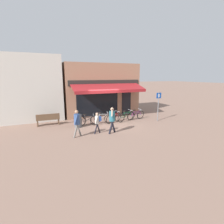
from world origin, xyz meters
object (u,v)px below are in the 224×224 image
(pedestrian_second_adult, at_px, (77,121))
(pedestrian_adult, at_px, (112,118))
(bicycle_purple, at_px, (136,115))
(pedestrian_child, at_px, (98,120))
(litter_bin, at_px, (78,120))
(parking_sign, at_px, (158,103))
(park_bench, at_px, (48,119))
(bicycle_green, at_px, (126,116))
(bicycle_black, at_px, (88,120))
(bicycle_silver, at_px, (102,118))
(bicycle_red, at_px, (114,118))

(pedestrian_second_adult, bearing_deg, pedestrian_adult, 177.10)
(bicycle_purple, bearing_deg, pedestrian_child, -160.18)
(litter_bin, distance_m, parking_sign, 6.34)
(pedestrian_adult, relative_size, pedestrian_second_adult, 1.01)
(litter_bin, relative_size, park_bench, 0.62)
(litter_bin, height_order, parking_sign, parking_sign)
(bicycle_purple, xyz_separation_m, park_bench, (-6.70, 1.08, 0.08))
(bicycle_purple, distance_m, pedestrian_second_adult, 5.78)
(litter_bin, bearing_deg, bicycle_purple, 2.74)
(pedestrian_adult, bearing_deg, bicycle_purple, -141.28)
(bicycle_green, relative_size, litter_bin, 1.78)
(pedestrian_second_adult, bearing_deg, bicycle_purple, -156.30)
(bicycle_black, bearing_deg, pedestrian_child, -73.47)
(bicycle_silver, relative_size, bicycle_purple, 1.03)
(bicycle_black, xyz_separation_m, bicycle_purple, (4.07, 0.12, 0.00))
(bicycle_silver, xyz_separation_m, litter_bin, (-1.88, -0.18, 0.11))
(bicycle_green, xyz_separation_m, pedestrian_adult, (-2.17, -2.21, 0.61))
(pedestrian_child, relative_size, litter_bin, 1.33)
(park_bench, bearing_deg, bicycle_black, -23.03)
(bicycle_green, xyz_separation_m, pedestrian_child, (-3.03, -1.93, 0.45))
(bicycle_green, bearing_deg, pedestrian_second_adult, -174.21)
(bicycle_red, bearing_deg, park_bench, 140.13)
(pedestrian_second_adult, height_order, parking_sign, parking_sign)
(bicycle_green, xyz_separation_m, litter_bin, (-3.84, -0.09, 0.11))
(pedestrian_child, relative_size, parking_sign, 0.58)
(pedestrian_second_adult, xyz_separation_m, park_bench, (-1.39, 3.27, -0.52))
(bicycle_black, relative_size, park_bench, 1.04)
(bicycle_red, relative_size, bicycle_green, 0.90)
(bicycle_green, relative_size, pedestrian_second_adult, 1.10)
(bicycle_silver, distance_m, pedestrian_second_adult, 3.25)
(bicycle_black, xyz_separation_m, bicycle_green, (3.10, -0.03, 0.01))
(pedestrian_child, bearing_deg, litter_bin, -60.23)
(pedestrian_second_adult, height_order, park_bench, pedestrian_second_adult)
(bicycle_green, height_order, pedestrian_second_adult, pedestrian_second_adult)
(pedestrian_second_adult, bearing_deg, bicycle_green, -153.42)
(bicycle_black, distance_m, pedestrian_child, 2.02)
(litter_bin, height_order, park_bench, litter_bin)
(bicycle_black, height_order, pedestrian_child, pedestrian_child)
(bicycle_red, bearing_deg, bicycle_black, 154.45)
(pedestrian_adult, xyz_separation_m, parking_sign, (4.55, 1.33, 0.42))
(bicycle_black, bearing_deg, park_bench, 170.09)
(pedestrian_adult, distance_m, pedestrian_second_adult, 2.17)
(bicycle_silver, bearing_deg, pedestrian_child, -109.19)
(bicycle_red, relative_size, bicycle_purple, 0.94)
(bicycle_black, distance_m, pedestrian_adult, 2.50)
(bicycle_purple, xyz_separation_m, litter_bin, (-4.82, -0.23, 0.12))
(bicycle_purple, bearing_deg, bicycle_red, 175.80)
(pedestrian_adult, relative_size, litter_bin, 1.64)
(bicycle_silver, height_order, bicycle_red, bicycle_silver)
(parking_sign, bearing_deg, bicycle_green, 159.87)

